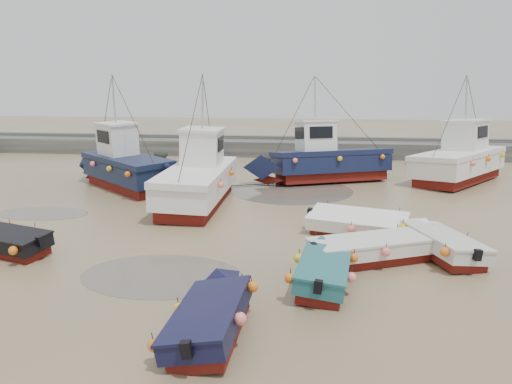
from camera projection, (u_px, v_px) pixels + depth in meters
ground at (242, 246)px, 18.37m from camera, size 120.00×120.00×0.00m
seawall at (284, 148)px, 39.51m from camera, size 60.00×4.92×1.50m
puddle_a at (162, 275)px, 15.68m from camera, size 5.13×5.13×0.01m
puddle_b at (389, 229)px, 20.52m from camera, size 3.55×3.55×0.01m
puddle_c at (43, 213)px, 22.84m from camera, size 4.30×4.30×0.01m
puddle_d at (291, 190)px, 27.58m from camera, size 6.78×6.78×0.01m
dinghy_1 at (216, 310)px, 12.10m from camera, size 2.11×5.74×1.43m
dinghy_2 at (323, 266)px, 14.94m from camera, size 2.17×5.34×1.43m
dinghy_3 at (381, 246)px, 16.80m from camera, size 6.16×3.47×1.43m
dinghy_4 at (0, 237)px, 17.64m from camera, size 5.42×2.60×1.43m
dinghy_5 at (367, 222)px, 19.49m from camera, size 6.00×3.07×1.43m
dinghy_6 at (436, 239)px, 17.46m from camera, size 2.79×5.61×1.43m
cabin_boat_0 at (122, 164)px, 28.03m from camera, size 8.05×7.36×6.22m
cabin_boat_1 at (200, 176)px, 24.62m from camera, size 3.14×10.85×6.22m
cabin_boat_2 at (322, 160)px, 29.52m from camera, size 9.80×5.31×6.22m
cabin_boat_3 at (464, 159)px, 29.83m from camera, size 7.44×8.84×6.22m
person at (168, 199)px, 25.65m from camera, size 0.71×0.50×1.86m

